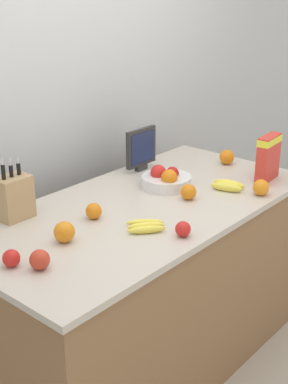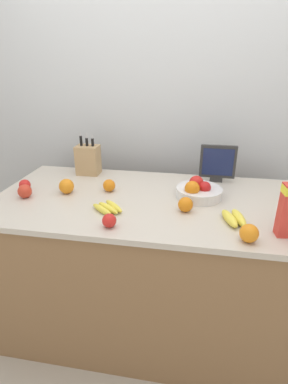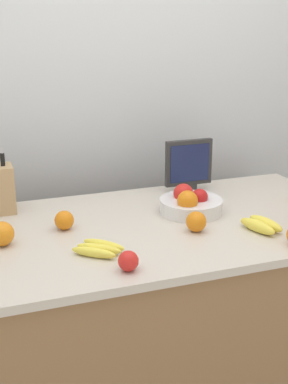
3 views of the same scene
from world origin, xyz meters
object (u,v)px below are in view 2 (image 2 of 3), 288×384
(small_monitor, at_px, (218,163))
(banana_bunch_left, at_px, (234,218))
(orange_by_cereal, at_px, (249,233))
(orange_front_center, at_px, (109,185))
(knife_block, at_px, (88,160))
(apple_leftmost, at_px, (25,191))
(orange_back_center, at_px, (185,204))
(apple_by_knife_block, at_px, (109,221))
(apple_rightmost, at_px, (25,185))
(orange_front_right, at_px, (66,186))
(fruit_bowl, at_px, (198,191))
(banana_bunch_right, at_px, (108,208))

(small_monitor, height_order, banana_bunch_left, small_monitor)
(small_monitor, xyz_separation_m, orange_by_cereal, (0.10, -0.69, -0.09))
(small_monitor, relative_size, orange_front_center, 3.25)
(knife_block, relative_size, orange_front_center, 3.92)
(small_monitor, xyz_separation_m, apple_leftmost, (-1.07, -0.44, -0.09))
(apple_leftmost, distance_m, orange_back_center, 0.90)
(banana_bunch_left, bearing_deg, apple_by_knife_block, -165.59)
(banana_bunch_left, bearing_deg, apple_rightmost, 171.18)
(apple_by_knife_block, bearing_deg, banana_bunch_left, 14.41)
(orange_front_right, height_order, orange_front_center, orange_front_right)
(fruit_bowl, distance_m, apple_leftmost, 0.97)
(apple_by_knife_block, relative_size, apple_leftmost, 0.86)
(small_monitor, height_order, apple_rightmost, small_monitor)
(orange_by_cereal, xyz_separation_m, orange_back_center, (-0.28, 0.24, -0.00))
(orange_by_cereal, bearing_deg, orange_back_center, 139.44)
(apple_leftmost, bearing_deg, small_monitor, 22.32)
(fruit_bowl, bearing_deg, apple_rightmost, -175.59)
(knife_block, bearing_deg, banana_bunch_right, -61.04)
(knife_block, distance_m, banana_bunch_left, 1.06)
(small_monitor, height_order, orange_front_center, small_monitor)
(apple_leftmost, distance_m, orange_front_center, 0.47)
(small_monitor, bearing_deg, orange_front_right, -158.48)
(knife_block, distance_m, orange_front_right, 0.35)
(orange_front_center, height_order, orange_back_center, orange_back_center)
(fruit_bowl, xyz_separation_m, apple_rightmost, (-1.01, -0.08, -0.01))
(banana_bunch_right, bearing_deg, orange_front_center, 104.76)
(fruit_bowl, distance_m, apple_rightmost, 1.02)
(apple_by_knife_block, height_order, orange_back_center, orange_back_center)
(apple_leftmost, relative_size, apple_rightmost, 1.14)
(banana_bunch_right, distance_m, apple_leftmost, 0.51)
(knife_block, height_order, apple_rightmost, knife_block)
(orange_front_center, bearing_deg, banana_bunch_right, -75.24)
(apple_leftmost, xyz_separation_m, apple_rightmost, (-0.06, 0.10, -0.00))
(banana_bunch_right, distance_m, orange_by_cereal, 0.69)
(fruit_bowl, xyz_separation_m, orange_by_cereal, (0.22, -0.43, 0.00))
(orange_front_right, bearing_deg, banana_bunch_right, -30.46)
(small_monitor, distance_m, orange_front_center, 0.69)
(banana_bunch_right, bearing_deg, banana_bunch_left, -1.00)
(apple_by_knife_block, distance_m, apple_leftmost, 0.61)
(banana_bunch_right, height_order, apple_leftmost, apple_leftmost)
(orange_front_center, bearing_deg, apple_leftmost, -158.81)
(orange_by_cereal, height_order, orange_back_center, orange_by_cereal)
(banana_bunch_left, height_order, orange_back_center, orange_back_center)
(knife_block, bearing_deg, small_monitor, -0.26)
(knife_block, distance_m, apple_rightmost, 0.45)
(apple_by_knife_block, xyz_separation_m, apple_rightmost, (-0.61, 0.33, 0.00))
(knife_block, relative_size, orange_by_cereal, 3.55)
(knife_block, xyz_separation_m, apple_rightmost, (-0.27, -0.35, -0.07))
(banana_bunch_right, xyz_separation_m, apple_by_knife_block, (0.05, -0.16, 0.02))
(knife_block, height_order, apple_by_knife_block, knife_block)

